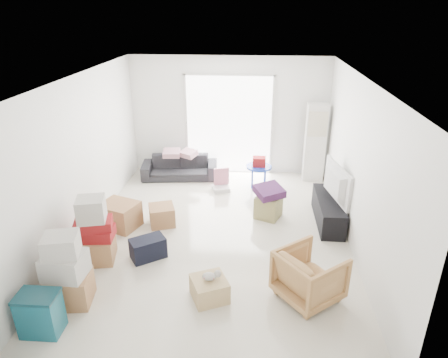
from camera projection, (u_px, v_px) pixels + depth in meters
name	position (u px, v px, depth m)	size (l,w,h in m)	color
room_shell	(216.00, 164.00, 6.42)	(4.98, 6.48, 3.18)	silver
sliding_door	(229.00, 121.00, 9.18)	(2.10, 0.04, 2.33)	white
ac_tower	(315.00, 143.00, 8.89)	(0.45, 0.30, 1.75)	silver
tv_console	(328.00, 210.00, 7.33)	(0.42, 1.39, 0.46)	black
television	(330.00, 196.00, 7.21)	(1.12, 0.65, 0.15)	black
sofa	(180.00, 164.00, 9.20)	(1.72, 0.50, 0.67)	#26262B
pillow_left	(171.00, 147.00, 9.06)	(0.37, 0.30, 0.12)	#BC8996
pillow_right	(188.00, 147.00, 9.04)	(0.38, 0.31, 0.13)	#BC8996
armchair	(310.00, 273.00, 5.35)	(0.76, 0.71, 0.78)	tan
storage_bins	(40.00, 313.00, 4.81)	(0.49, 0.35, 0.56)	#125568
box_stack_a	(66.00, 273.00, 5.24)	(0.63, 0.55, 1.04)	#A07048
box_stack_b	(95.00, 234.00, 6.14)	(0.63, 0.62, 1.07)	#A07048
box_stack_c	(120.00, 215.00, 7.17)	(0.79, 0.72, 0.46)	#A07048
loose_box	(162.00, 215.00, 7.27)	(0.44, 0.44, 0.36)	#A07048
duffel_bag	(148.00, 248.00, 6.31)	(0.53, 0.32, 0.34)	black
ottoman	(268.00, 207.00, 7.51)	(0.43, 0.43, 0.43)	tan
blanket	(269.00, 193.00, 7.39)	(0.47, 0.47, 0.14)	#4E2256
kids_table	(259.00, 165.00, 8.69)	(0.56, 0.56, 0.68)	#1735AE
toy_walker	(221.00, 184.00, 8.65)	(0.43, 0.41, 0.47)	silver
wood_crate	(209.00, 289.00, 5.43)	(0.45, 0.45, 0.30)	tan
plush_bunny	(211.00, 276.00, 5.35)	(0.26, 0.15, 0.13)	#B2ADA8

